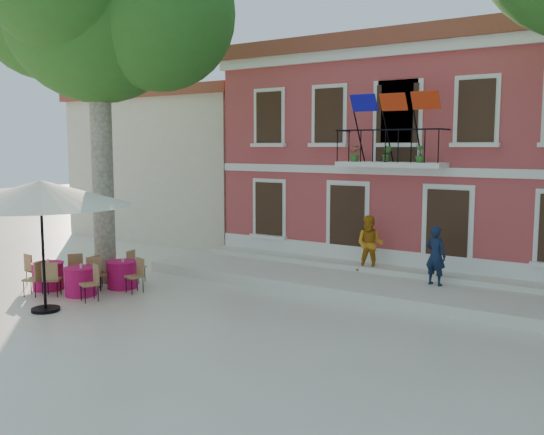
{
  "coord_description": "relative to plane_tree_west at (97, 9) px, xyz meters",
  "views": [
    {
      "loc": [
        9.09,
        -11.1,
        4.04
      ],
      "look_at": [
        -0.8,
        3.5,
        1.95
      ],
      "focal_mm": 40.0,
      "sensor_mm": 36.0,
      "label": 1
    }
  ],
  "objects": [
    {
      "name": "neighbor_west",
      "position": [
        -4.52,
        10.2,
        -4.7
      ],
      "size": [
        9.4,
        9.4,
        6.4
      ],
      "color": "beige",
      "rests_on": "ground"
    },
    {
      "name": "cafe_table_0",
      "position": [
        -0.59,
        -1.56,
        -7.49
      ],
      "size": [
        1.72,
        1.86,
        0.95
      ],
      "color": "#D31354",
      "rests_on": "ground"
    },
    {
      "name": "cafe_table_1",
      "position": [
        0.73,
        -1.5,
        -7.49
      ],
      "size": [
        1.85,
        1.74,
        0.95
      ],
      "color": "#D31354",
      "rests_on": "ground"
    },
    {
      "name": "plane_tree_west",
      "position": [
        0.0,
        0.0,
        0.0
      ],
      "size": [
        5.46,
        5.46,
        10.72
      ],
      "color": "#A59E84",
      "rests_on": "ground"
    },
    {
      "name": "pedestrian_orange",
      "position": [
        6.53,
        4.39,
        -6.77
      ],
      "size": [
        0.92,
        0.78,
        1.69
      ],
      "primitive_type": "imported",
      "rotation": [
        0.0,
        0.0,
        0.18
      ],
      "color": "orange",
      "rests_on": "terrace"
    },
    {
      "name": "pedestrian_navy",
      "position": [
        8.71,
        3.86,
        -6.81
      ],
      "size": [
        0.66,
        0.5,
        1.62
      ],
      "primitive_type": "imported",
      "rotation": [
        0.0,
        0.0,
        2.93
      ],
      "color": "#101D36",
      "rests_on": "terrace"
    },
    {
      "name": "main_building",
      "position": [
        6.98,
        9.18,
        -4.14
      ],
      "size": [
        13.5,
        9.59,
        7.5
      ],
      "color": "#A83D40",
      "rests_on": "ground"
    },
    {
      "name": "terrace",
      "position": [
        6.98,
        3.6,
        -7.77
      ],
      "size": [
        14.0,
        3.4,
        0.3
      ],
      "primitive_type": "cube",
      "color": "silver",
      "rests_on": "ground"
    },
    {
      "name": "cafe_table_3",
      "position": [
        0.99,
        -0.25,
        -7.49
      ],
      "size": [
        1.82,
        1.8,
        0.95
      ],
      "color": "#D31354",
      "rests_on": "ground"
    },
    {
      "name": "patio_umbrella",
      "position": [
        1.3,
        -3.01,
        -5.02
      ],
      "size": [
        4.34,
        4.34,
        3.23
      ],
      "color": "black",
      "rests_on": "ground"
    },
    {
      "name": "ground",
      "position": [
        4.98,
        -0.8,
        -7.92
      ],
      "size": [
        90.0,
        90.0,
        0.0
      ],
      "primitive_type": "plane",
      "color": "beige",
      "rests_on": "ground"
    }
  ]
}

